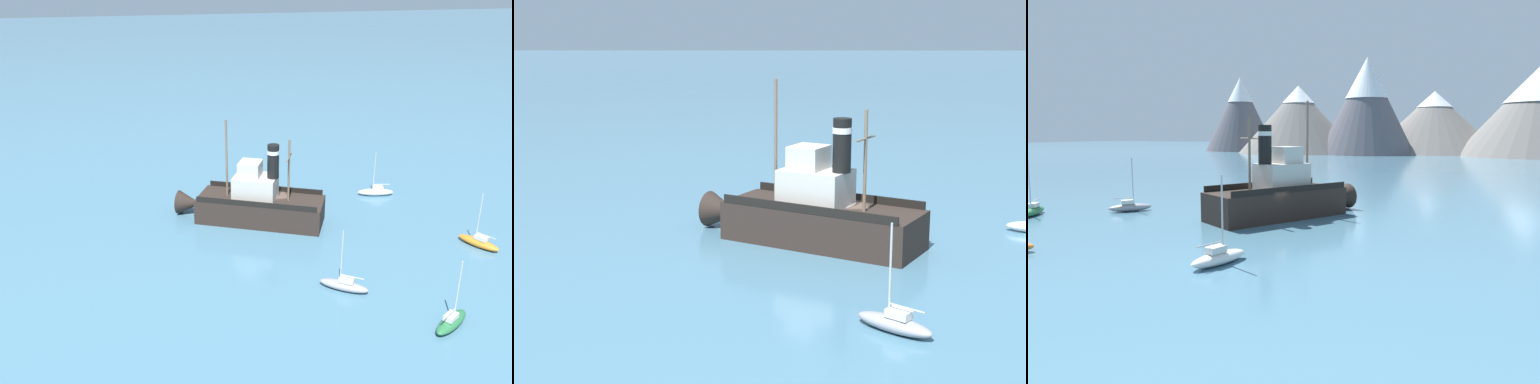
{
  "view_description": "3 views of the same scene",
  "coord_description": "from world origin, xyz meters",
  "views": [
    {
      "loc": [
        -46.25,
        15.74,
        22.21
      ],
      "look_at": [
        1.93,
        1.19,
        2.07
      ],
      "focal_mm": 38.0,
      "sensor_mm": 36.0,
      "label": 1
    },
    {
      "loc": [
        -46.55,
        4.31,
        13.45
      ],
      "look_at": [
        -0.55,
        4.67,
        3.27
      ],
      "focal_mm": 55.0,
      "sensor_mm": 36.0,
      "label": 2
    },
    {
      "loc": [
        15.04,
        -33.35,
        7.12
      ],
      "look_at": [
        -0.2,
        2.32,
        2.12
      ],
      "focal_mm": 32.0,
      "sensor_mm": 36.0,
      "label": 3
    }
  ],
  "objects": [
    {
      "name": "sailboat_green",
      "position": [
        -20.58,
        -5.87,
        0.43
      ],
      "size": [
        2.82,
        3.85,
        4.9
      ],
      "color": "#286B3D",
      "rests_on": "ground"
    },
    {
      "name": "old_tugboat",
      "position": [
        -0.19,
        2.01,
        1.83
      ],
      "size": [
        10.13,
        14.16,
        9.9
      ],
      "color": "#2D231E",
      "rests_on": "ground"
    },
    {
      "name": "sailboat_white",
      "position": [
        2.24,
        -12.49,
        0.43
      ],
      "size": [
        2.1,
        3.96,
        4.9
      ],
      "color": "white",
      "rests_on": "ground"
    },
    {
      "name": "sailboat_orange",
      "position": [
        -11.14,
        -15.36,
        0.43
      ],
      "size": [
        3.93,
        2.46,
        4.9
      ],
      "color": "orange",
      "rests_on": "ground"
    },
    {
      "name": "sailboat_grey",
      "position": [
        -14.21,
        -0.91,
        0.43
      ],
      "size": [
        3.33,
        3.59,
        4.9
      ],
      "color": "gray",
      "rests_on": "ground"
    },
    {
      "name": "ground_plane",
      "position": [
        0.0,
        0.0,
        0.0
      ],
      "size": [
        600.0,
        600.0,
        0.0
      ],
      "primitive_type": "plane",
      "color": "#477289"
    }
  ]
}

